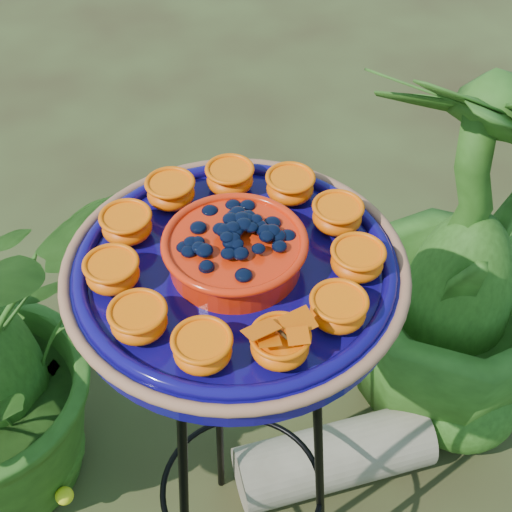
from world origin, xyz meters
name	(u,v)px	position (x,y,z in m)	size (l,w,h in m)	color
tripod_stand	(240,423)	(-0.10, 0.14, 0.60)	(0.39, 0.40, 0.99)	black
feeder_dish	(235,266)	(-0.10, 0.14, 1.04)	(0.54, 0.54, 0.12)	#0E075A
driftwood_log	(334,457)	(0.19, 0.29, 0.09)	(0.17, 0.17, 0.52)	gray
shrub_back_right	(468,256)	(0.57, 0.50, 0.55)	(0.62, 0.62, 1.10)	#214412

